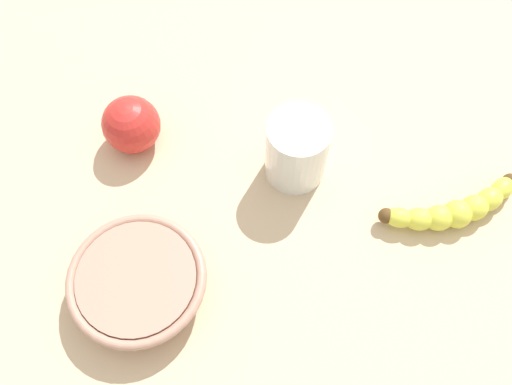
{
  "coord_description": "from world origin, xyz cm",
  "views": [
    {
      "loc": [
        29.17,
        -18.0,
        67.83
      ],
      "look_at": [
        0.88,
        -3.83,
        5.0
      ],
      "focal_mm": 37.93,
      "sensor_mm": 36.0,
      "label": 1
    }
  ],
  "objects_px": {
    "ceramic_bowl": "(139,282)",
    "apple_fruit": "(131,125)",
    "banana": "(455,209)",
    "smoothie_glass": "(297,152)"
  },
  "relations": [
    {
      "from": "smoothie_glass",
      "to": "ceramic_bowl",
      "type": "bearing_deg",
      "value": -75.22
    },
    {
      "from": "ceramic_bowl",
      "to": "smoothie_glass",
      "type": "bearing_deg",
      "value": 104.78
    },
    {
      "from": "banana",
      "to": "ceramic_bowl",
      "type": "relative_size",
      "value": 1.18
    },
    {
      "from": "banana",
      "to": "smoothie_glass",
      "type": "relative_size",
      "value": 1.92
    },
    {
      "from": "smoothie_glass",
      "to": "ceramic_bowl",
      "type": "distance_m",
      "value": 0.26
    },
    {
      "from": "ceramic_bowl",
      "to": "apple_fruit",
      "type": "height_order",
      "value": "apple_fruit"
    },
    {
      "from": "smoothie_glass",
      "to": "ceramic_bowl",
      "type": "xyz_separation_m",
      "value": [
        0.07,
        -0.25,
        -0.02
      ]
    },
    {
      "from": "banana",
      "to": "ceramic_bowl",
      "type": "distance_m",
      "value": 0.41
    },
    {
      "from": "apple_fruit",
      "to": "banana",
      "type": "bearing_deg",
      "value": 48.07
    },
    {
      "from": "banana",
      "to": "apple_fruit",
      "type": "xyz_separation_m",
      "value": [
        -0.29,
        -0.33,
        0.02
      ]
    }
  ]
}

